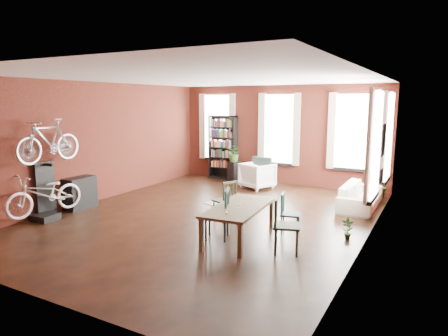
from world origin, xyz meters
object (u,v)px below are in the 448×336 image
Objects in this scene: dining_chair_a at (217,214)px; white_armchair at (257,174)px; dining_chair_b at (225,200)px; cream_sofa at (361,192)px; dining_chair_c at (287,226)px; bike_trainer at (45,217)px; console_table at (80,193)px; plant_stand at (234,172)px; dining_table at (239,222)px; bookshelf at (223,147)px; bicycle_floor at (44,175)px; dining_chair_d at (290,214)px.

dining_chair_a is 4.79m from white_armchair.
cream_sofa is (2.52, 2.65, -0.06)m from dining_chair_b.
dining_chair_c is 3.90m from cream_sofa.
bike_trainer is (-6.12, -4.62, -0.34)m from cream_sofa.
console_table is (-6.23, -3.50, -0.01)m from cream_sofa.
white_armchair is 6.18m from bike_trainer.
dining_chair_a is 1.01× the size of dining_chair_c.
dining_chair_b reaches higher than plant_stand.
dining_table is 6.29m from bookshelf.
bicycle_floor reaches higher than console_table.
console_table is (-5.34, -0.66, -0.02)m from dining_chair_d.
bike_trainer is at bearing -37.80° from dining_chair_b.
cream_sofa is at bearing 159.97° from dining_chair_b.
cream_sofa is 1.16× the size of bicycle_floor.
dining_chair_c is 0.56× the size of bicycle_floor.
bike_trainer is at bearing -98.56° from dining_chair_a.
dining_chair_a is 4.16m from bicycle_floor.
plant_stand is at bearing 73.97° from bike_trainer.
bookshelf reaches higher than white_armchair.
plant_stand is at bearing -132.03° from dining_chair_b.
bike_trainer is at bearing 79.44° from dining_chair_c.
bicycle_floor is at bearing -172.52° from dining_table.
cream_sofa is (3.25, -0.83, -0.04)m from white_armchair.
cream_sofa is 3.09× the size of plant_stand.
bookshelf is (-4.34, 5.55, 0.60)m from dining_chair_c.
cream_sofa is at bearing 131.82° from dining_chair_a.
dining_chair_a is 4.18m from console_table.
dining_chair_a reaches higher than white_armchair.
plant_stand is (-2.32, 5.26, -0.17)m from dining_chair_a.
bicycle_floor is at bearing 79.09° from dining_chair_c.
plant_stand is (-3.50, 4.29, -0.08)m from dining_chair_d.
white_armchair is at bearing -27.10° from bookshelf.
bike_trainer is (-5.24, -1.78, -0.35)m from dining_chair_d.
dining_chair_a is at bearing -4.30° from console_table.
plant_stand reaches higher than bike_trainer.
console_table is at bearing 95.35° from bike_trainer.
white_armchair is 1.30m from plant_stand.
bookshelf is 6.51m from bike_trainer.
dining_chair_c is at bearing 7.92° from bike_trainer.
dining_chair_d is 0.47× the size of bicycle_floor.
dining_chair_d is 2.98m from cream_sofa.
dining_table is at bearing -61.77° from plant_stand.
bike_trainer is (-4.46, -1.01, -0.26)m from dining_table.
console_table is at bearing -114.11° from dining_chair_a.
bike_trainer is at bearing 83.92° from white_armchair.
bookshelf is 4.44× the size of bike_trainer.
dining_chair_d reaches higher than dining_table.
bike_trainer is (-2.88, -5.45, -0.37)m from white_armchair.
dining_table is at bearing 97.08° from dining_chair_a.
white_armchair is at bearing 55.43° from console_table.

